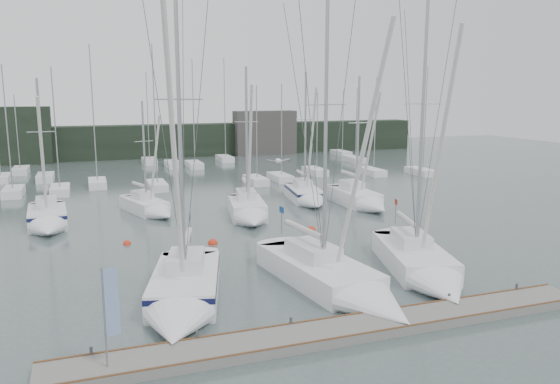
% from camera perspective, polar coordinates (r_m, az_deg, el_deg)
% --- Properties ---
extents(ground, '(160.00, 160.00, 0.00)m').
position_cam_1_polar(ground, '(28.04, 2.02, -10.60)').
color(ground, '#495957').
rests_on(ground, ground).
extents(dock, '(24.00, 2.00, 0.40)m').
position_cam_1_polar(dock, '(23.76, 6.65, -14.17)').
color(dock, slate).
rests_on(dock, ground).
extents(far_treeline, '(90.00, 4.00, 5.00)m').
position_cam_1_polar(far_treeline, '(87.15, -13.37, 5.19)').
color(far_treeline, black).
rests_on(far_treeline, ground).
extents(far_building_left, '(12.00, 3.00, 8.00)m').
position_cam_1_polar(far_building_left, '(85.10, -26.80, 5.25)').
color(far_building_left, black).
rests_on(far_building_left, ground).
extents(far_building_right, '(10.00, 3.00, 7.00)m').
position_cam_1_polar(far_building_right, '(88.97, -1.60, 6.22)').
color(far_building_right, '#3F3D3A').
rests_on(far_building_right, ground).
extents(mast_forest, '(60.36, 26.24, 14.89)m').
position_cam_1_polar(mast_forest, '(68.05, -9.72, 2.21)').
color(mast_forest, white).
rests_on(mast_forest, ground).
extents(sailboat_near_left, '(5.57, 10.27, 16.43)m').
position_cam_1_polar(sailboat_near_left, '(26.15, -10.16, -10.82)').
color(sailboat_near_left, white).
rests_on(sailboat_near_left, ground).
extents(sailboat_near_center, '(4.78, 12.09, 16.09)m').
position_cam_1_polar(sailboat_near_center, '(27.67, 6.75, -9.70)').
color(sailboat_near_center, white).
rests_on(sailboat_near_center, ground).
extents(sailboat_near_right, '(5.83, 10.96, 15.97)m').
position_cam_1_polar(sailboat_near_right, '(30.81, 14.98, -7.86)').
color(sailboat_near_right, white).
rests_on(sailboat_near_right, ground).
extents(sailboat_mid_a, '(3.13, 7.78, 11.91)m').
position_cam_1_polar(sailboat_mid_a, '(44.09, -23.12, -2.74)').
color(sailboat_mid_a, white).
rests_on(sailboat_mid_a, ground).
extents(sailboat_mid_b, '(4.40, 7.62, 10.06)m').
position_cam_1_polar(sailboat_mid_b, '(46.39, -13.24, -1.72)').
color(sailboat_mid_b, white).
rests_on(sailboat_mid_b, ground).
extents(sailboat_mid_c, '(4.01, 8.31, 12.82)m').
position_cam_1_polar(sailboat_mid_c, '(43.25, -3.26, -2.15)').
color(sailboat_mid_c, white).
rests_on(sailboat_mid_c, ground).
extents(sailboat_mid_d, '(3.81, 8.70, 12.66)m').
position_cam_1_polar(sailboat_mid_d, '(50.01, 2.90, -0.48)').
color(sailboat_mid_d, white).
rests_on(sailboat_mid_d, ground).
extents(sailboat_mid_e, '(2.83, 8.50, 12.28)m').
position_cam_1_polar(sailboat_mid_e, '(48.49, 8.61, -0.91)').
color(sailboat_mid_e, white).
rests_on(sailboat_mid_e, ground).
extents(buoy_a, '(0.66, 0.66, 0.66)m').
position_cam_1_polar(buoy_a, '(37.10, -7.05, -5.38)').
color(buoy_a, red).
rests_on(buoy_a, ground).
extents(buoy_b, '(0.64, 0.64, 0.64)m').
position_cam_1_polar(buoy_b, '(40.33, 3.28, -4.03)').
color(buoy_b, red).
rests_on(buoy_b, ground).
extents(buoy_c, '(0.53, 0.53, 0.53)m').
position_cam_1_polar(buoy_c, '(38.13, -15.69, -5.26)').
color(buoy_c, red).
rests_on(buoy_c, ground).
extents(dock_banner, '(0.57, 0.08, 3.71)m').
position_cam_1_polar(dock_banner, '(20.46, -17.42, -11.48)').
color(dock_banner, '#95989C').
rests_on(dock_banner, dock).
extents(seagull, '(1.02, 0.45, 0.20)m').
position_cam_1_polar(seagull, '(23.53, -0.19, 3.30)').
color(seagull, white).
rests_on(seagull, ground).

